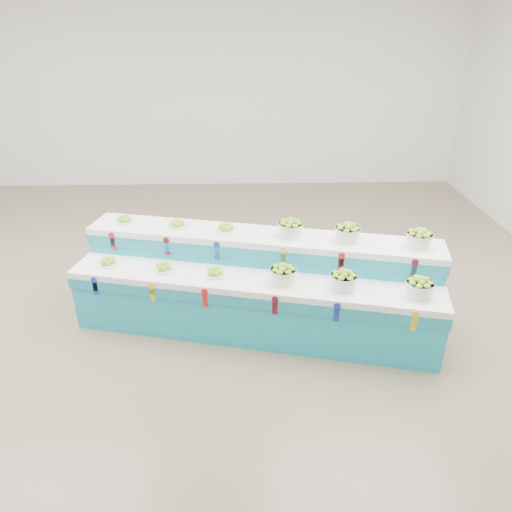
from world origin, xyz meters
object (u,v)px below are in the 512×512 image
Objects in this scene: plate_upper_mid at (177,223)px; basket_lower_left at (283,274)px; display_stand at (256,285)px; basket_upper_right at (419,238)px.

basket_lower_left is at bearing -33.84° from plate_upper_mid.
display_stand is at bearing -27.42° from plate_upper_mid.
basket_lower_left is 1.27× the size of plate_upper_mid.
basket_upper_right is at bearing 8.36° from display_stand.
basket_upper_right is at bearing -13.18° from plate_upper_mid.
basket_upper_right is (2.56, -0.60, 0.05)m from plate_upper_mid.
basket_upper_right reaches higher than basket_lower_left.
plate_upper_mid is at bearing 165.76° from display_stand.
display_stand reaches higher than basket_lower_left.
basket_lower_left is 1.45m from basket_upper_right.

